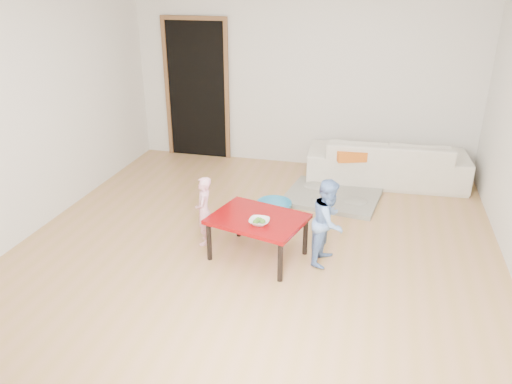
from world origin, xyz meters
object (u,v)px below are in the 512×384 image
at_px(red_table, 258,237).
at_px(basin, 274,207).
at_px(child_blue, 329,222).
at_px(child_pink, 204,211).
at_px(bowl, 259,222).
at_px(sofa, 387,160).

bearing_deg(red_table, basin, 93.15).
distance_m(red_table, child_blue, 0.73).
distance_m(red_table, child_pink, 0.65).
height_order(bowl, child_blue, child_blue).
bearing_deg(child_pink, sofa, 129.54).
xyz_separation_m(bowl, basin, (-0.11, 1.19, -0.40)).
relative_size(sofa, bowl, 10.81).
height_order(sofa, child_pink, child_pink).
bearing_deg(child_blue, bowl, 120.80).
bearing_deg(sofa, child_blue, 73.69).
bearing_deg(sofa, basin, 43.13).
bearing_deg(basin, bowl, -84.88).
bearing_deg(child_blue, sofa, -1.73).
bearing_deg(child_pink, basin, 137.14).
xyz_separation_m(bowl, child_blue, (0.64, 0.23, -0.03)).
xyz_separation_m(child_pink, child_blue, (1.31, -0.05, 0.06)).
bearing_deg(basin, child_pink, -121.71).
relative_size(sofa, red_table, 2.37).
distance_m(child_blue, basin, 1.28).
distance_m(red_table, bowl, 0.29).
xyz_separation_m(red_table, bowl, (0.05, -0.13, 0.25)).
bearing_deg(bowl, child_blue, 19.42).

